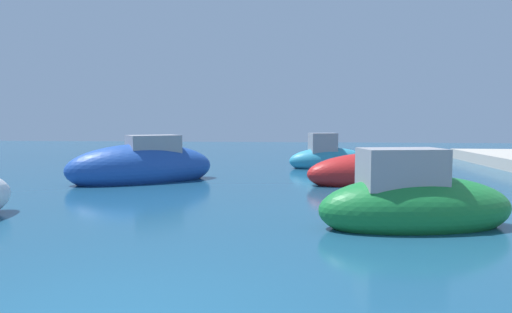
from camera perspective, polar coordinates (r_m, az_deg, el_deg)
moored_boat_0 at (r=8.92m, az=19.48°, el=-5.71°), size 3.92×2.13×1.77m
moored_boat_2 at (r=19.47m, az=9.16°, el=-0.23°), size 3.67×2.06×1.76m
moored_boat_3 at (r=15.34m, az=-14.20°, el=-1.22°), size 5.00×4.28×1.90m
moored_boat_7 at (r=14.87m, az=15.26°, el=-1.97°), size 5.01×2.98×1.30m
moored_boat_8 at (r=21.03m, az=-17.80°, el=-0.39°), size 3.54×3.25×1.04m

